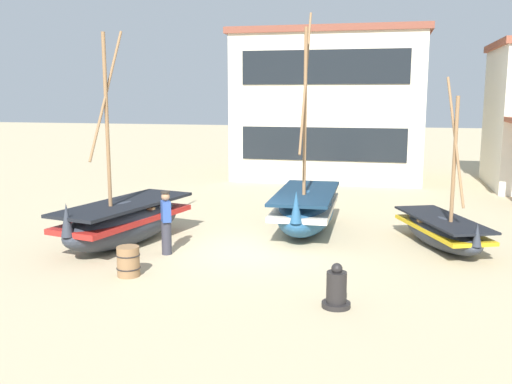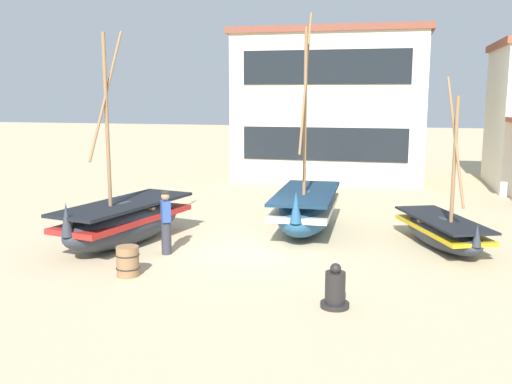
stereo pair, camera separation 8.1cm
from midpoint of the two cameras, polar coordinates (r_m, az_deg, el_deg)
ground_plane at (r=15.72m, az=-0.71°, el=-5.64°), size 120.00×120.00×0.00m
fishing_boat_near_left at (r=16.55m, az=18.13°, el=-3.68°), size 2.54×3.89×4.61m
fishing_boat_centre_large at (r=16.39m, az=-12.78°, el=-2.83°), size 2.55×4.76×5.81m
fishing_boat_far_right at (r=17.61m, az=5.12°, el=-1.69°), size 1.80×4.70×6.54m
fisherman_by_hull at (r=15.18m, az=-8.77°, el=-3.07°), size 0.37×0.42×1.68m
capstan_winch at (r=11.57m, az=8.05°, el=-9.60°), size 0.57×0.57×0.90m
wooden_barrel at (r=13.67m, az=-12.44°, el=-6.72°), size 0.56×0.56×0.70m
harbor_building_main at (r=29.63m, az=7.64°, el=8.57°), size 9.30×6.79×7.19m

